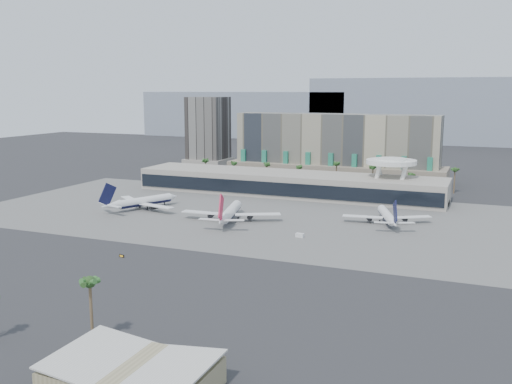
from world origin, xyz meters
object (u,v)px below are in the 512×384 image
at_px(airliner_centre, 230,212).
at_px(airliner_left, 142,201).
at_px(taxiway_sign, 122,256).
at_px(service_vehicle_b, 300,235).
at_px(airliner_right, 387,216).
at_px(service_vehicle_a, 135,205).

bearing_deg(airliner_centre, airliner_left, 157.72).
relative_size(airliner_centre, taxiway_sign, 21.06).
bearing_deg(airliner_left, service_vehicle_b, 10.05).
bearing_deg(taxiway_sign, airliner_right, 59.94).
bearing_deg(service_vehicle_b, taxiway_sign, -131.30).
bearing_deg(airliner_centre, service_vehicle_a, 156.18).
height_order(airliner_left, airliner_right, airliner_left).
height_order(airliner_centre, service_vehicle_a, airliner_centre).
distance_m(airliner_left, service_vehicle_a, 6.58).
distance_m(airliner_right, service_vehicle_a, 121.40).
xyz_separation_m(airliner_left, taxiway_sign, (39.11, -71.58, -3.31)).
distance_m(airliner_left, service_vehicle_b, 90.49).
xyz_separation_m(service_vehicle_b, taxiway_sign, (-48.53, -49.24, -0.34)).
distance_m(airliner_left, airliner_centre, 51.03).
xyz_separation_m(airliner_left, service_vehicle_a, (-5.48, 2.33, -2.80)).
xyz_separation_m(airliner_centre, airliner_right, (64.80, 21.64, -0.55)).
distance_m(service_vehicle_a, service_vehicle_b, 96.33).
bearing_deg(service_vehicle_a, service_vehicle_b, -23.04).
relative_size(airliner_centre, airliner_right, 1.19).
relative_size(airliner_right, taxiway_sign, 17.74).
distance_m(airliner_centre, service_vehicle_a, 56.89).
relative_size(airliner_centre, service_vehicle_b, 14.24).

